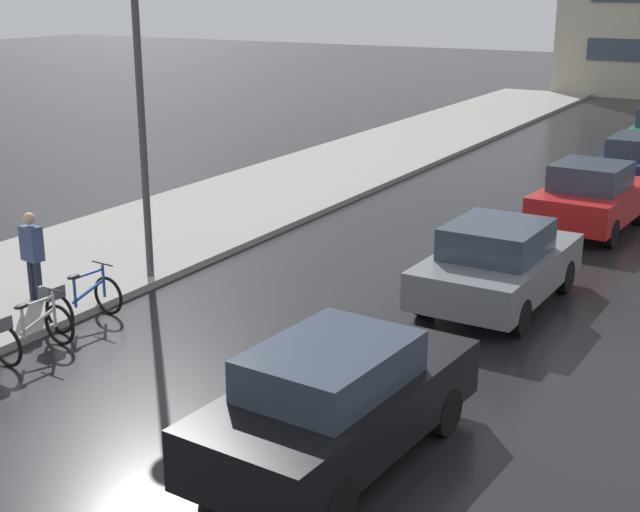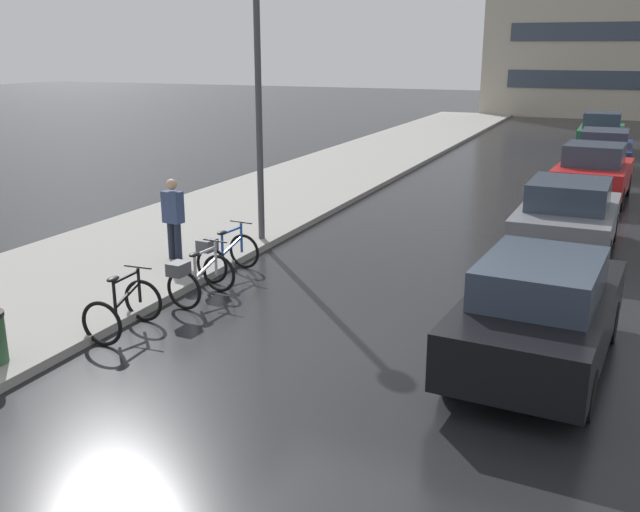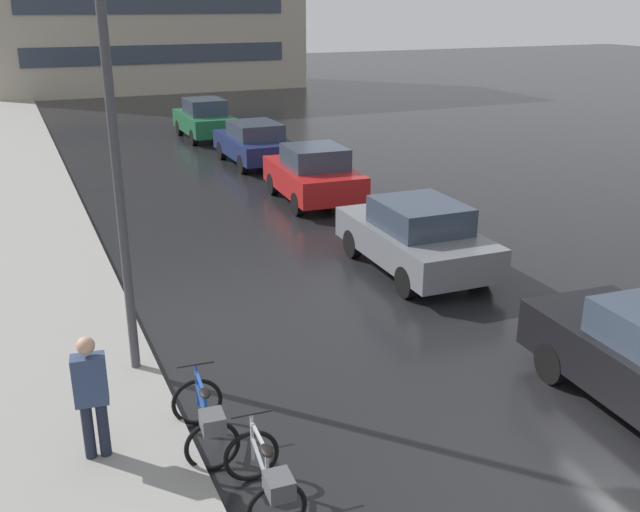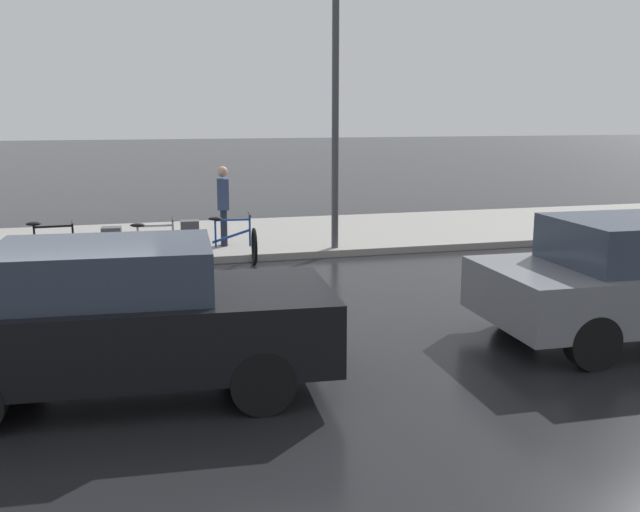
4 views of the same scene
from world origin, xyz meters
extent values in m
plane|color=black|center=(0.00, 0.00, 0.00)|extent=(140.00, 140.00, 0.00)
cube|color=gray|center=(-6.00, 10.00, 0.07)|extent=(4.80, 60.00, 0.14)
torus|color=black|center=(-3.47, -0.01, 0.35)|extent=(0.70, 0.10, 0.70)
torus|color=black|center=(-3.41, -1.09, 0.35)|extent=(0.70, 0.10, 0.70)
cube|color=black|center=(-3.43, -0.74, 0.63)|extent=(0.04, 0.04, 0.56)
cube|color=black|center=(-3.46, -0.09, 0.64)|extent=(0.04, 0.04, 0.57)
cube|color=black|center=(-3.44, -0.41, 0.88)|extent=(0.07, 0.65, 0.04)
cube|color=black|center=(-3.44, -0.44, 0.58)|extent=(0.07, 0.73, 0.26)
ellipsoid|color=black|center=(-3.43, -0.74, 0.94)|extent=(0.15, 0.27, 0.07)
cylinder|color=black|center=(-3.46, -0.09, 0.94)|extent=(0.50, 0.05, 0.03)
torus|color=black|center=(-3.10, 1.74, 0.35)|extent=(0.70, 0.10, 0.70)
torus|color=black|center=(-3.16, 0.70, 0.35)|extent=(0.70, 0.10, 0.70)
cube|color=#ADAFB5|center=(-3.14, 1.04, 0.60)|extent=(0.04, 0.04, 0.51)
cube|color=#ADAFB5|center=(-3.10, 1.66, 0.65)|extent=(0.04, 0.04, 0.61)
cube|color=#ADAFB5|center=(-3.12, 1.35, 0.87)|extent=(0.07, 0.62, 0.04)
cube|color=#ADAFB5|center=(-3.12, 1.32, 0.55)|extent=(0.08, 0.71, 0.26)
ellipsoid|color=black|center=(-3.14, 1.04, 0.89)|extent=(0.16, 0.27, 0.07)
cylinder|color=black|center=(-3.10, 1.66, 0.98)|extent=(0.50, 0.06, 0.03)
cube|color=#4C4C51|center=(-3.17, 0.58, 0.76)|extent=(0.30, 0.36, 0.22)
torus|color=black|center=(-3.39, 3.20, 0.35)|extent=(0.71, 0.12, 0.71)
torus|color=black|center=(-3.48, 2.12, 0.35)|extent=(0.71, 0.12, 0.71)
cube|color=#234CA8|center=(-3.45, 2.47, 0.61)|extent=(0.04, 0.04, 0.52)
cube|color=#234CA8|center=(-3.39, 3.12, 0.65)|extent=(0.04, 0.04, 0.60)
cube|color=#234CA8|center=(-3.42, 2.79, 0.87)|extent=(0.09, 0.65, 0.04)
cube|color=#234CA8|center=(-3.42, 2.77, 0.56)|extent=(0.10, 0.74, 0.27)
ellipsoid|color=black|center=(-3.45, 2.47, 0.90)|extent=(0.16, 0.27, 0.07)
cylinder|color=black|center=(-3.39, 3.12, 0.97)|extent=(0.50, 0.07, 0.03)
cube|color=#4C4C51|center=(-3.49, 2.00, 0.77)|extent=(0.31, 0.36, 0.22)
cube|color=black|center=(2.60, 0.79, 0.69)|extent=(2.11, 4.38, 0.74)
cube|color=#2D3847|center=(2.59, 0.62, 1.32)|extent=(1.63, 2.22, 0.52)
cylinder|color=black|center=(1.89, 2.17, 0.32)|extent=(0.26, 0.65, 0.64)
cylinder|color=black|center=(3.50, 2.05, 0.32)|extent=(0.26, 0.65, 0.64)
cylinder|color=black|center=(1.71, -0.47, 0.32)|extent=(0.26, 0.65, 0.64)
cylinder|color=black|center=(3.32, -0.58, 0.32)|extent=(0.26, 0.65, 0.64)
cube|color=slate|center=(2.45, 7.19, 0.66)|extent=(2.07, 4.15, 0.67)
cube|color=#2D3847|center=(2.44, 7.03, 1.28)|extent=(1.65, 1.95, 0.58)
cylinder|color=black|center=(1.61, 8.49, 0.32)|extent=(0.24, 0.65, 0.64)
cylinder|color=black|center=(3.36, 8.44, 0.32)|extent=(0.24, 0.65, 0.64)
cylinder|color=black|center=(1.54, 5.95, 0.32)|extent=(0.24, 0.65, 0.64)
cylinder|color=black|center=(3.28, 5.90, 0.32)|extent=(0.24, 0.65, 0.64)
cube|color=#AD1919|center=(2.66, 13.23, 0.68)|extent=(2.17, 3.95, 0.73)
cube|color=#2D3847|center=(2.65, 13.07, 1.35)|extent=(1.69, 1.84, 0.60)
cylinder|color=black|center=(1.87, 14.47, 0.32)|extent=(0.26, 0.65, 0.64)
cylinder|color=black|center=(3.60, 14.36, 0.32)|extent=(0.26, 0.65, 0.64)
cylinder|color=black|center=(1.72, 12.10, 0.32)|extent=(0.26, 0.65, 0.64)
cylinder|color=black|center=(3.44, 11.98, 0.32)|extent=(0.26, 0.65, 0.64)
cube|color=navy|center=(2.73, 18.73, 0.65)|extent=(1.90, 4.09, 0.65)
cube|color=#2D3847|center=(2.73, 18.57, 1.24)|extent=(1.55, 2.04, 0.54)
cylinder|color=black|center=(1.90, 20.00, 0.32)|extent=(0.22, 0.64, 0.64)
cylinder|color=black|center=(3.58, 19.99, 0.32)|extent=(0.22, 0.64, 0.64)
cylinder|color=black|center=(1.88, 17.47, 0.32)|extent=(0.22, 0.64, 0.64)
cylinder|color=black|center=(3.56, 17.46, 0.32)|extent=(0.22, 0.64, 0.64)
cube|color=#1E6038|center=(2.41, 24.28, 0.68)|extent=(1.79, 4.01, 0.73)
cube|color=#2D3847|center=(2.41, 24.12, 1.37)|extent=(1.46, 1.87, 0.63)
cylinder|color=black|center=(1.62, 25.53, 0.32)|extent=(0.22, 0.64, 0.64)
cylinder|color=black|center=(3.21, 25.52, 0.32)|extent=(0.22, 0.64, 0.64)
cylinder|color=black|center=(1.62, 23.04, 0.32)|extent=(0.22, 0.64, 0.64)
cylinder|color=black|center=(3.20, 23.04, 0.32)|extent=(0.22, 0.64, 0.64)
cylinder|color=#1E2333|center=(-4.86, 2.82, 0.45)|extent=(0.14, 0.14, 0.90)
cylinder|color=#1E2333|center=(-4.68, 2.79, 0.45)|extent=(0.14, 0.14, 0.90)
cube|color=navy|center=(-4.77, 2.81, 1.22)|extent=(0.43, 0.29, 0.64)
sphere|color=tan|center=(-4.77, 2.81, 1.68)|extent=(0.22, 0.22, 0.22)
cylinder|color=#424247|center=(-3.92, 4.97, 2.94)|extent=(0.14, 0.14, 5.87)
camera|label=1|loc=(7.32, -7.90, 5.68)|focal=50.00mm
camera|label=2|loc=(3.44, -8.86, 4.26)|focal=40.00mm
camera|label=3|loc=(-5.28, -5.27, 5.55)|focal=40.00mm
camera|label=4|loc=(9.92, 0.88, 2.88)|focal=40.00mm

